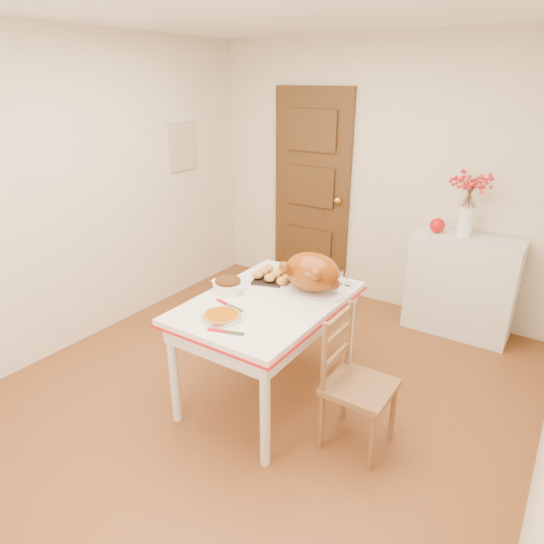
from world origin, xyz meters
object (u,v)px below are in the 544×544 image
Objects in this scene: sideboard at (461,286)px; chair_oak at (360,384)px; kitchen_table at (268,349)px; turkey_platter at (312,274)px; pumpkin_pie at (222,316)px.

chair_oak is at bearing -94.49° from sideboard.
turkey_platter is at bearing 52.26° from kitchen_table.
chair_oak is at bearing -7.65° from kitchen_table.
kitchen_table is at bearing 78.80° from pumpkin_pie.
pumpkin_pie is at bearing 109.75° from chair_oak.
sideboard is 1.70m from turkey_platter.
sideboard reaches higher than kitchen_table.
turkey_platter reaches higher than pumpkin_pie.
kitchen_table is at bearing -116.73° from sideboard.
sideboard is at bearing -4.57° from chair_oak.
sideboard is 0.69× the size of kitchen_table.
chair_oak is (0.73, -0.10, 0.05)m from kitchen_table.
sideboard reaches higher than chair_oak.
pumpkin_pie is (-0.95, -2.12, 0.35)m from sideboard.
pumpkin_pie reaches higher than kitchen_table.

